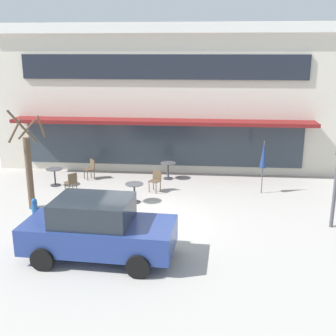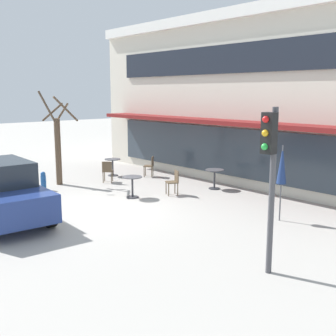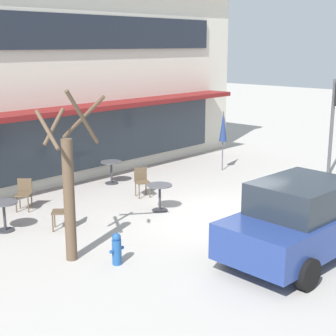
# 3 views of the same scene
# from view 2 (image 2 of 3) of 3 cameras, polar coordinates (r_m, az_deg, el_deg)

# --- Properties ---
(ground_plane) EXTENTS (80.00, 80.00, 0.00)m
(ground_plane) POSITION_cam_2_polar(r_m,az_deg,el_deg) (13.50, -9.30, -5.72)
(ground_plane) COLOR #ADA8A0
(building_facade) EXTENTS (16.22, 9.10, 6.87)m
(building_facade) POSITION_cam_2_polar(r_m,az_deg,el_deg) (20.13, 15.40, 9.17)
(building_facade) COLOR beige
(building_facade) RESTS_ON ground
(cafe_table_near_wall) EXTENTS (0.70, 0.70, 0.76)m
(cafe_table_near_wall) POSITION_cam_2_polar(r_m,az_deg,el_deg) (18.90, -7.50, 0.50)
(cafe_table_near_wall) COLOR #333338
(cafe_table_near_wall) RESTS_ON ground
(cafe_table_streetside) EXTENTS (0.70, 0.70, 0.76)m
(cafe_table_streetside) POSITION_cam_2_polar(r_m,az_deg,el_deg) (14.88, -4.85, -2.08)
(cafe_table_streetside) COLOR #333338
(cafe_table_streetside) RESTS_ON ground
(cafe_table_by_tree) EXTENTS (0.70, 0.70, 0.76)m
(cafe_table_by_tree) POSITION_cam_2_polar(r_m,az_deg,el_deg) (16.26, 6.32, -1.05)
(cafe_table_by_tree) COLOR #333338
(cafe_table_by_tree) RESTS_ON ground
(patio_umbrella_green_folded) EXTENTS (0.28, 0.28, 2.20)m
(patio_umbrella_green_folded) POSITION_cam_2_polar(r_m,az_deg,el_deg) (12.39, 15.18, 0.35)
(patio_umbrella_green_folded) COLOR #4C4C51
(patio_umbrella_green_folded) RESTS_ON ground
(cafe_chair_0) EXTENTS (0.57, 0.57, 0.89)m
(cafe_chair_0) POSITION_cam_2_polar(r_m,az_deg,el_deg) (17.49, -8.21, -0.26)
(cafe_chair_0) COLOR brown
(cafe_chair_0) RESTS_ON ground
(cafe_chair_1) EXTENTS (0.56, 0.56, 0.89)m
(cafe_chair_1) POSITION_cam_2_polar(r_m,az_deg,el_deg) (18.55, -2.43, 0.43)
(cafe_chair_1) COLOR brown
(cafe_chair_1) RESTS_ON ground
(cafe_chair_2) EXTENTS (0.53, 0.53, 0.89)m
(cafe_chair_2) POSITION_cam_2_polar(r_m,az_deg,el_deg) (15.24, 0.80, -1.71)
(cafe_chair_2) COLOR brown
(cafe_chair_2) RESTS_ON ground
(parked_sedan) EXTENTS (4.29, 2.20, 1.76)m
(parked_sedan) POSITION_cam_2_polar(r_m,az_deg,el_deg) (12.92, -21.84, -3.02)
(parked_sedan) COLOR navy
(parked_sedan) RESTS_ON ground
(street_tree) EXTENTS (1.23, 1.29, 3.73)m
(street_tree) POSITION_cam_2_polar(r_m,az_deg,el_deg) (17.35, -14.69, 3.07)
(street_tree) COLOR brown
(street_tree) RESTS_ON ground
(traffic_light_pole) EXTENTS (0.26, 0.44, 3.40)m
(traffic_light_pole) POSITION_cam_2_polar(r_m,az_deg,el_deg) (8.48, 13.68, 0.57)
(traffic_light_pole) COLOR #47474C
(traffic_light_pole) RESTS_ON ground
(fire_hydrant) EXTENTS (0.36, 0.20, 0.71)m
(fire_hydrant) POSITION_cam_2_polar(r_m,az_deg,el_deg) (16.73, -16.53, -1.66)
(fire_hydrant) COLOR #1E4C8C
(fire_hydrant) RESTS_ON ground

